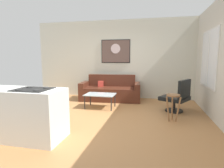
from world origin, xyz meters
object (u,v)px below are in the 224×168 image
bar_stool (173,101)px  wall_painting (116,51)px  armchair (178,97)px  couch (110,92)px  coffee_table (100,95)px

bar_stool → wall_painting: 3.20m
armchair → bar_stool: 0.82m
armchair → couch: bearing=154.3°
bar_stool → wall_painting: (-1.83, 2.33, 1.21)m
coffee_table → armchair: 2.14m
armchair → wall_painting: bearing=142.8°
wall_painting → coffee_table: bearing=-94.3°
couch → bar_stool: (1.90, -1.80, 0.18)m
armchair → bar_stool: (-0.19, -0.79, 0.06)m
couch → bar_stool: size_ratio=3.34×
coffee_table → armchair: (2.14, 0.08, 0.04)m
coffee_table → bar_stool: bearing=-20.2°
wall_painting → armchair: bearing=-37.2°
coffee_table → wall_painting: 2.08m
coffee_table → wall_painting: bearing=85.7°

